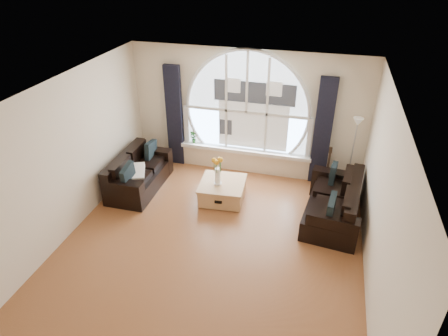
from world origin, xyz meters
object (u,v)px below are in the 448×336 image
sofa_left (139,171)px  coffee_chest (223,190)px  potted_plant (193,137)px  vase_flowers (218,167)px  sofa_right (333,201)px  guitar (328,168)px  floor_lamp (352,155)px

sofa_left → coffee_chest: bearing=0.8°
coffee_chest → potted_plant: bearing=125.3°
coffee_chest → vase_flowers: size_ratio=1.25×
sofa_left → coffee_chest: sofa_left is taller
sofa_left → vase_flowers: size_ratio=2.35×
vase_flowers → sofa_right: bearing=-0.5°
sofa_left → vase_flowers: vase_flowers is taller
guitar → potted_plant: size_ratio=3.60×
sofa_right → vase_flowers: size_ratio=2.47×
sofa_right → potted_plant: 3.41m
floor_lamp → sofa_left: bearing=-165.6°
sofa_left → sofa_right: (3.90, -0.05, 0.00)m
potted_plant → coffee_chest: bearing=-50.1°
vase_flowers → potted_plant: vase_flowers is taller
floor_lamp → potted_plant: 3.42m
guitar → floor_lamp: bearing=26.7°
sofa_right → guitar: size_ratio=1.63×
sofa_right → guitar: bearing=105.8°
floor_lamp → potted_plant: bearing=177.1°
sofa_right → guitar: guitar is taller
sofa_right → sofa_left: bearing=-174.2°
floor_lamp → guitar: (-0.43, -0.18, -0.27)m
potted_plant → sofa_left: bearing=-121.7°
sofa_right → guitar: (-0.15, 0.95, 0.13)m
floor_lamp → guitar: size_ratio=1.51×
coffee_chest → floor_lamp: 2.68m
vase_flowers → floor_lamp: (2.48, 1.11, 0.02)m
sofa_right → vase_flowers: bearing=-173.8°
floor_lamp → potted_plant: floor_lamp is taller
sofa_right → floor_lamp: floor_lamp is taller
sofa_right → coffee_chest: (-2.12, 0.09, -0.19)m
sofa_left → potted_plant: 1.49m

